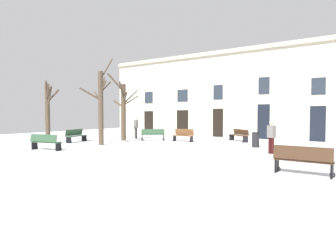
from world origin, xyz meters
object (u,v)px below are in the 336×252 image
at_px(bench_far_corner, 76,136).
at_px(bench_near_center_tree, 153,134).
at_px(tree_right_of_center, 48,110).
at_px(tree_near_facade, 123,109).
at_px(bench_by_litter_bin, 239,135).
at_px(person_strolling, 136,126).
at_px(litter_bin, 256,140).
at_px(person_near_bench, 271,135).
at_px(bench_facing_shops, 303,160).
at_px(bench_near_lamp, 45,142).
at_px(bench_back_to_back_left, 183,135).
at_px(tree_center, 101,105).

height_order(bench_far_corner, bench_near_center_tree, bench_far_corner).
bearing_deg(tree_right_of_center, tree_near_facade, 57.80).
relative_size(bench_by_litter_bin, person_strolling, 1.02).
height_order(litter_bin, person_near_bench, person_near_bench).
xyz_separation_m(bench_by_litter_bin, person_strolling, (-7.94, -2.12, 0.53)).
distance_m(tree_near_facade, bench_facing_shops, 14.58).
xyz_separation_m(litter_bin, bench_near_lamp, (-9.12, -7.81, 0.01)).
relative_size(bench_back_to_back_left, person_near_bench, 0.93).
relative_size(tree_near_facade, tree_center, 0.88).
xyz_separation_m(tree_near_facade, bench_by_litter_bin, (7.52, 4.08, -1.93)).
bearing_deg(litter_bin, tree_near_facade, -173.65).
distance_m(tree_near_facade, bench_back_to_back_left, 4.96).
bearing_deg(bench_facing_shops, tree_near_facade, -22.26).
distance_m(tree_near_facade, person_near_bench, 11.27).
height_order(bench_near_lamp, person_near_bench, person_near_bench).
bearing_deg(bench_by_litter_bin, person_near_bench, -18.90).
bearing_deg(person_near_bench, bench_near_lamp, 55.00).
bearing_deg(tree_near_facade, tree_right_of_center, -122.20).
relative_size(litter_bin, bench_near_lamp, 0.47).
bearing_deg(tree_right_of_center, bench_near_lamp, -35.45).
bearing_deg(bench_back_to_back_left, bench_by_litter_bin, 35.00).
distance_m(tree_center, bench_facing_shops, 12.70).
bearing_deg(tree_near_facade, person_strolling, 102.24).
bearing_deg(tree_near_facade, bench_back_to_back_left, 21.61).
bearing_deg(bench_far_corner, bench_back_to_back_left, -66.47).
height_order(bench_far_corner, person_strolling, person_strolling).
bearing_deg(tree_right_of_center, tree_center, 18.76).
distance_m(person_strolling, person_near_bench, 11.97).
height_order(bench_far_corner, bench_by_litter_bin, bench_far_corner).
relative_size(tree_center, bench_facing_shops, 3.14).
bearing_deg(tree_center, person_near_bench, 10.30).
distance_m(bench_by_litter_bin, bench_near_lamp, 12.90).
xyz_separation_m(tree_near_facade, litter_bin, (9.61, 1.07, -1.94)).
bearing_deg(person_strolling, bench_near_center_tree, 59.22).
bearing_deg(bench_by_litter_bin, bench_facing_shops, -22.84).
bearing_deg(bench_back_to_back_left, bench_near_lamp, -115.21).
distance_m(tree_center, bench_by_litter_bin, 9.96).
bearing_deg(tree_near_facade, bench_by_litter_bin, 28.46).
bearing_deg(tree_right_of_center, person_strolling, 69.70).
distance_m(litter_bin, bench_near_lamp, 12.00).
bearing_deg(bench_back_to_back_left, bench_facing_shops, -41.38).
relative_size(litter_bin, bench_back_to_back_left, 0.57).
xyz_separation_m(bench_near_center_tree, bench_near_lamp, (-1.48, -7.81, -0.00)).
height_order(tree_right_of_center, bench_facing_shops, tree_right_of_center).
bearing_deg(tree_right_of_center, litter_bin, 23.86).
bearing_deg(bench_by_litter_bin, bench_far_corner, -106.38).
bearing_deg(bench_near_center_tree, bench_far_corner, 6.54).
distance_m(bench_facing_shops, bench_near_lamp, 12.74).
bearing_deg(bench_far_corner, person_near_bench, -95.96).
xyz_separation_m(bench_far_corner, bench_near_lamp, (2.41, -3.92, 0.00)).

